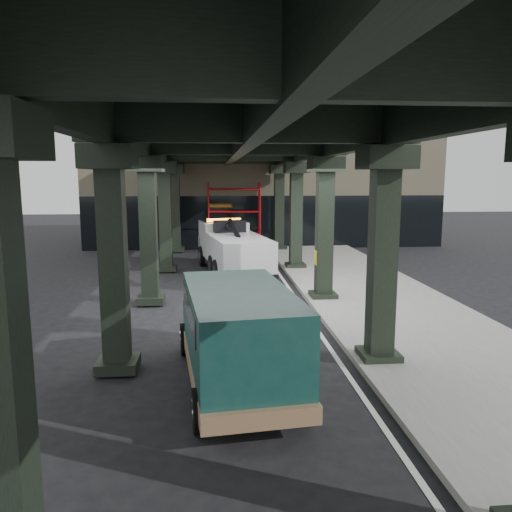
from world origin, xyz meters
name	(u,v)px	position (x,y,z in m)	size (l,w,h in m)	color
ground	(254,318)	(0.00, 0.00, 0.00)	(90.00, 90.00, 0.00)	black
sidewalk	(375,297)	(4.50, 2.00, 0.07)	(5.00, 40.00, 0.15)	gray
lane_stripe	(298,301)	(1.70, 2.00, 0.01)	(0.12, 38.00, 0.01)	silver
viaduct	(237,142)	(-0.40, 2.00, 5.46)	(7.40, 32.00, 6.40)	black
building	(259,182)	(2.00, 20.00, 4.00)	(22.00, 10.00, 8.00)	#C6B793
scaffolding	(234,215)	(0.00, 14.64, 2.11)	(3.08, 0.88, 4.00)	red
tow_truck	(231,247)	(-0.44, 7.46, 1.21)	(3.25, 7.77, 2.48)	black
towed_van	(237,334)	(-0.77, -5.07, 1.15)	(2.63, 5.49, 2.15)	#103B36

